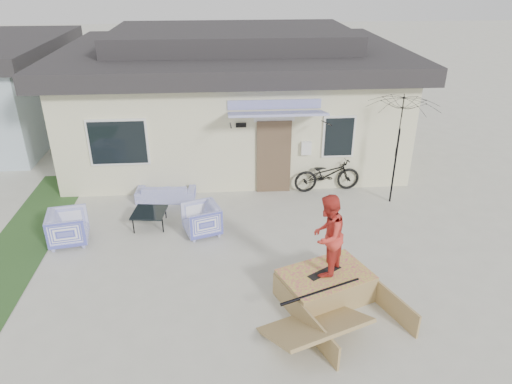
{
  "coord_description": "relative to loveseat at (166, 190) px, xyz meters",
  "views": [
    {
      "loc": [
        -0.42,
        -7.67,
        5.99
      ],
      "look_at": [
        0.3,
        1.8,
        1.3
      ],
      "focal_mm": 33.08,
      "sensor_mm": 36.0,
      "label": 1
    }
  ],
  "objects": [
    {
      "name": "grass_strip",
      "position": [
        -3.18,
        -2.13,
        -0.31
      ],
      "size": [
        1.4,
        8.0,
        0.01
      ],
      "primitive_type": "cube",
      "color": "#24441E",
      "rests_on": "ground"
    },
    {
      "name": "skateboard",
      "position": [
        3.49,
        -4.44,
        0.27
      ],
      "size": [
        0.73,
        0.54,
        0.05
      ],
      "primitive_type": "cube",
      "rotation": [
        0.0,
        0.0,
        0.55
      ],
      "color": "black",
      "rests_on": "skate_ramp"
    },
    {
      "name": "house",
      "position": [
        2.02,
        3.87,
        1.63
      ],
      "size": [
        10.8,
        8.49,
        4.1
      ],
      "color": "beige",
      "rests_on": "ground"
    },
    {
      "name": "bicycle",
      "position": [
        4.55,
        0.27,
        0.3
      ],
      "size": [
        1.96,
        0.82,
        1.22
      ],
      "primitive_type": "imported",
      "rotation": [
        0.0,
        0.0,
        1.65
      ],
      "color": "black",
      "rests_on": "ground"
    },
    {
      "name": "armchair_right",
      "position": [
        1.04,
        -1.86,
        0.1
      ],
      "size": [
        0.97,
        1.0,
        0.83
      ],
      "primitive_type": "imported",
      "rotation": [
        0.0,
        0.0,
        -1.25
      ],
      "color": "#4047BC",
      "rests_on": "ground"
    },
    {
      "name": "ground",
      "position": [
        2.02,
        -4.13,
        -0.31
      ],
      "size": [
        90.0,
        90.0,
        0.0
      ],
      "primitive_type": "plane",
      "color": "#B0AFA1",
      "rests_on": "ground"
    },
    {
      "name": "skate_ramp",
      "position": [
        3.51,
        -4.5,
        -0.04
      ],
      "size": [
        2.37,
        2.69,
        0.56
      ],
      "primitive_type": null,
      "rotation": [
        0.0,
        0.0,
        0.38
      ],
      "color": "olive",
      "rests_on": "ground"
    },
    {
      "name": "patio_umbrella",
      "position": [
        6.16,
        -0.56,
        1.43
      ],
      "size": [
        2.25,
        2.15,
        2.2
      ],
      "color": "black",
      "rests_on": "ground"
    },
    {
      "name": "armchair_left",
      "position": [
        -2.05,
        -2.03,
        0.12
      ],
      "size": [
        0.93,
        0.98,
        0.88
      ],
      "primitive_type": "imported",
      "rotation": [
        0.0,
        0.0,
        1.75
      ],
      "color": "#4047BC",
      "rests_on": "ground"
    },
    {
      "name": "loveseat",
      "position": [
        0.0,
        0.0,
        0.0
      ],
      "size": [
        1.63,
        0.55,
        0.63
      ],
      "primitive_type": "imported",
      "rotation": [
        0.0,
        0.0,
        3.1
      ],
      "color": "#4047BC",
      "rests_on": "ground"
    },
    {
      "name": "skater",
      "position": [
        3.49,
        -4.44,
        1.11
      ],
      "size": [
        0.95,
        1.0,
        1.63
      ],
      "primitive_type": "imported",
      "rotation": [
        0.0,
        0.0,
        4.15
      ],
      "color": "red",
      "rests_on": "skateboard"
    },
    {
      "name": "coffee_table",
      "position": [
        -0.27,
        -1.39,
        -0.12
      ],
      "size": [
        0.88,
        0.88,
        0.39
      ],
      "primitive_type": "cube",
      "rotation": [
        0.0,
        0.0,
        -0.12
      ],
      "color": "black",
      "rests_on": "ground"
    }
  ]
}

